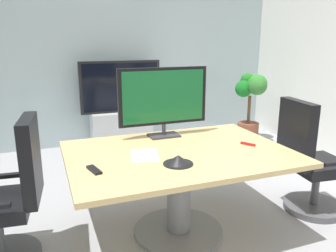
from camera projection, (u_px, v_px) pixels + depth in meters
ground_plane at (180, 238)px, 2.82m from camera, size 6.95×6.95×0.00m
wall_back_glass_partition at (105, 54)px, 5.16m from camera, size 5.64×0.10×2.78m
conference_table at (179, 173)px, 2.78m from camera, size 1.77×1.26×0.74m
office_chair_left at (10, 205)px, 2.44m from camera, size 0.62×0.60×1.09m
office_chair_right at (309, 167)px, 3.16m from camera, size 0.62×0.60×1.09m
tv_monitor at (163, 98)px, 3.07m from camera, size 0.84×0.18×0.64m
wall_display_unit at (122, 119)px, 5.13m from camera, size 1.20×0.36×1.31m
potted_plant at (251, 99)px, 5.34m from camera, size 0.56×0.60×1.08m
conference_phone at (178, 160)px, 2.44m from camera, size 0.22×0.22×0.07m
remote_control at (94, 170)px, 2.32m from camera, size 0.09×0.18×0.02m
whiteboard_marker at (248, 144)px, 2.88m from camera, size 0.09×0.12×0.02m
paper_notepad at (145, 155)px, 2.62m from camera, size 0.28×0.34×0.01m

